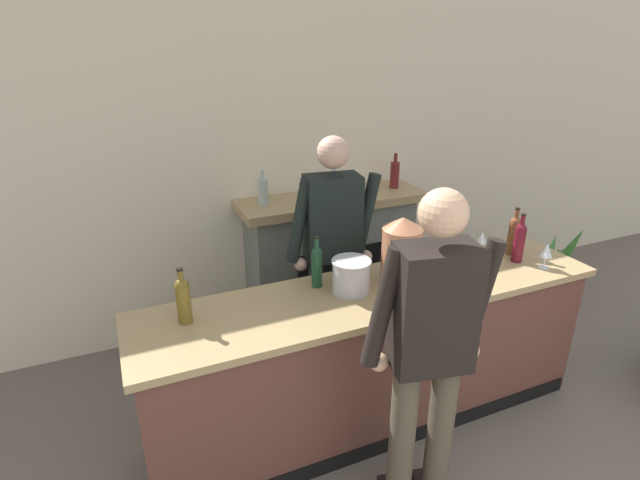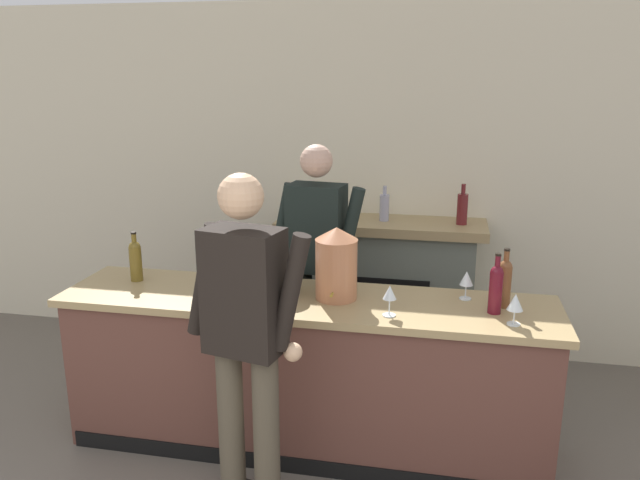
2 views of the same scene
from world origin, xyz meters
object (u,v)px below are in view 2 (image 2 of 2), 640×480
Objects in this scene: wine_bottle_burgundy_dark at (505,281)px; wine_glass_back_row at (515,303)px; fireplace_stone at (380,289)px; copper_dispenser at (336,263)px; ice_bucket_steel at (281,277)px; person_customer at (246,339)px; wine_glass_mid_counter at (466,279)px; wine_bottle_chardonnay_pale at (135,259)px; person_bartender at (316,265)px; wine_glass_near_bucket at (390,294)px; wine_bottle_merlot_tall at (496,287)px; wine_bottle_rose_blush at (263,262)px.

wine_bottle_burgundy_dark reaches higher than wine_glass_back_row.
fireplace_stone is 3.72× the size of copper_dispenser.
wine_bottle_burgundy_dark reaches higher than ice_bucket_steel.
person_customer is 1.47m from wine_bottle_burgundy_dark.
wine_bottle_chardonnay_pale is at bearing -177.99° from wine_glass_mid_counter.
wine_glass_back_row is at bearing -54.88° from wine_glass_mid_counter.
ice_bucket_steel is (-0.33, 0.01, -0.11)m from copper_dispenser.
fireplace_stone is at bearing 65.72° from person_bartender.
ice_bucket_steel is at bearing 170.63° from wine_glass_back_row.
wine_bottle_burgundy_dark is 1.97× the size of wine_glass_near_bucket.
wine_bottle_burgundy_dark is at bearing 32.55° from person_customer.
copper_dispenser is at bearing -1.97° from ice_bucket_steel.
fireplace_stone is 0.87× the size of person_customer.
wine_bottle_burgundy_dark is (1.26, 0.04, 0.05)m from ice_bucket_steel.
copper_dispenser is at bearing 67.56° from person_customer.
person_bartender is 5.69× the size of wine_bottle_chardonnay_pale.
wine_bottle_chardonnay_pale is (-0.95, 0.05, 0.04)m from ice_bucket_steel.
person_bartender reaches higher than wine_bottle_merlot_tall.
person_bartender is at bearing 149.45° from wine_glass_back_row.
wine_glass_near_bucket is (0.63, 0.53, 0.08)m from person_customer.
wine_glass_near_bucket is (-0.64, -0.01, 0.00)m from wine_glass_back_row.
fireplace_stone reaches higher than wine_bottle_burgundy_dark.
wine_glass_mid_counter is at bearing -0.99° from wine_bottle_rose_blush.
wine_bottle_chardonnay_pale is (-1.06, -0.44, 0.11)m from person_bartender.
person_customer is 4.25× the size of copper_dispenser.
wine_bottle_chardonnay_pale is 0.97× the size of wine_bottle_rose_blush.
fireplace_stone is 1.77m from wine_glass_back_row.
ice_bucket_steel is at bearing 91.84° from person_customer.
person_customer is 10.51× the size of wine_glass_near_bucket.
wine_bottle_chardonnay_pale reaches higher than wine_glass_back_row.
wine_bottle_rose_blush is at bearing 175.94° from wine_bottle_burgundy_dark.
person_customer is at bearing -140.01° from wine_glass_near_bucket.
wine_bottle_rose_blush is at bearing 166.19° from wine_glass_back_row.
wine_bottle_rose_blush is 1.50m from wine_glass_back_row.
wine_bottle_rose_blush reaches higher than wine_glass_mid_counter.
person_bartender is 0.90m from wine_glass_near_bucket.
fireplace_stone is at bearing 118.11° from wine_glass_mid_counter.
wine_bottle_chardonnay_pale reaches higher than ice_bucket_steel.
wine_glass_back_row is 0.99× the size of wine_glass_near_bucket.
wine_bottle_chardonnay_pale is at bearing 173.26° from wine_glass_back_row.
copper_dispenser is at bearing -95.66° from fireplace_stone.
wine_glass_back_row is at bearing 0.48° from wine_glass_near_bucket.
wine_bottle_merlot_tall is 1.97× the size of wine_glass_near_bucket.
wine_bottle_chardonnay_pale is 1.87× the size of wine_glass_mid_counter.
copper_dispenser is at bearing -176.69° from wine_bottle_burgundy_dark.
fireplace_stone reaches higher than wine_bottle_chardonnay_pale.
fireplace_stone is 1.42m from ice_bucket_steel.
ice_bucket_steel is at bearing -3.10° from wine_bottle_chardonnay_pale.
person_bartender reaches higher than fireplace_stone.
person_bartender is at bearing 22.44° from wine_bottle_chardonnay_pale.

